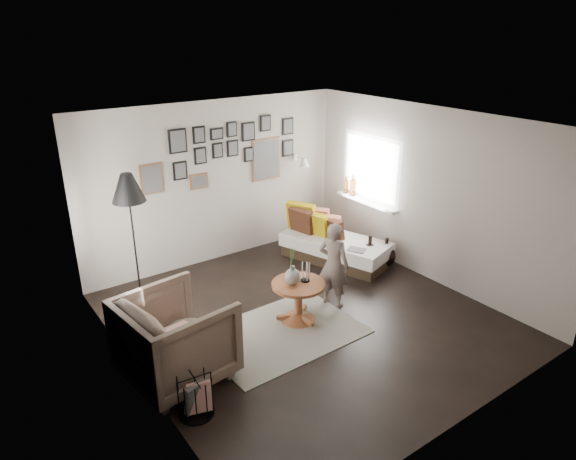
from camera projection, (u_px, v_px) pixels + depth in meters
ground at (307, 318)px, 6.85m from camera, size 4.80×4.80×0.00m
wall_back at (216, 183)px, 8.17m from camera, size 4.50×0.00×4.50m
wall_front at (474, 310)px, 4.56m from camera, size 4.50×0.00×4.50m
wall_left at (131, 277)px, 5.15m from camera, size 0.00×4.80×4.80m
wall_right at (428, 195)px, 7.58m from camera, size 0.00×4.80×4.80m
ceiling at (310, 123)px, 5.88m from camera, size 4.80×4.80×0.00m
door_left at (100, 258)px, 6.15m from camera, size 0.00×2.14×2.14m
window_right at (361, 197)px, 8.69m from camera, size 0.15×1.32×1.30m
gallery_wall at (231, 153)px, 8.15m from camera, size 2.74×0.03×1.08m
wall_sconce at (303, 162)px, 8.75m from camera, size 0.18×0.36×0.16m
rug at (282, 333)px, 6.52m from camera, size 1.97×1.40×0.01m
pedestal_table at (298, 303)px, 6.73m from camera, size 0.70×0.70×0.55m
vase at (293, 274)px, 6.53m from camera, size 0.20×0.20×0.50m
candles at (305, 272)px, 6.63m from camera, size 0.12×0.12×0.26m
daybed at (332, 243)px, 8.48m from camera, size 1.28×1.92×0.87m
magazine_on_daybed at (357, 250)px, 7.93m from camera, size 0.30×0.33×0.01m
armchair at (176, 338)px, 5.56m from camera, size 1.21×1.18×0.99m
armchair_cushion at (177, 336)px, 5.61m from camera, size 0.49×0.50×0.20m
floor_lamp at (128, 193)px, 6.64m from camera, size 0.44×0.44×1.88m
magazine_basket at (196, 396)px, 5.11m from camera, size 0.38×0.38×0.44m
demijohn_large at (369, 256)px, 8.20m from camera, size 0.36×0.36×0.54m
demijohn_small at (386, 256)px, 8.25m from camera, size 0.32×0.32×0.49m
child at (334, 265)px, 6.97m from camera, size 0.45×0.53×1.22m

